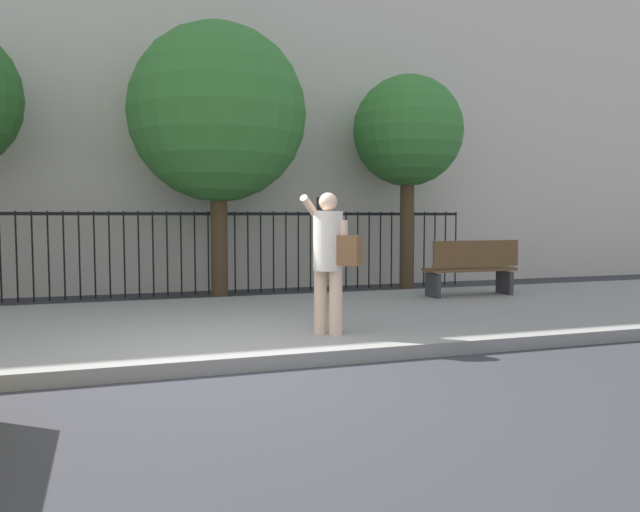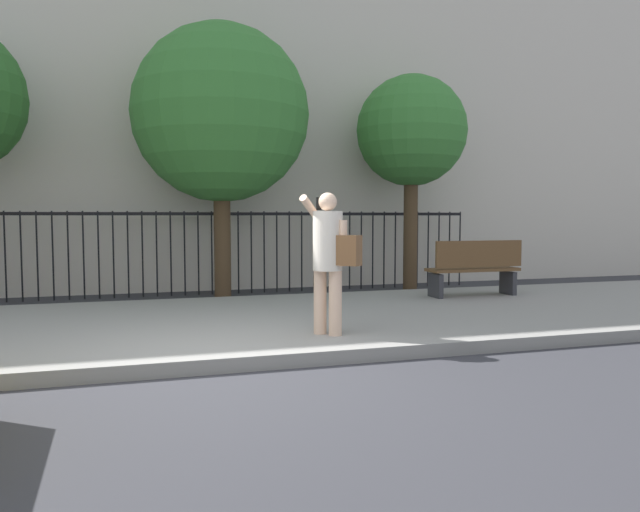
{
  "view_description": "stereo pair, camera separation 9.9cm",
  "coord_description": "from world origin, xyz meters",
  "px_view_note": "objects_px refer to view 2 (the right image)",
  "views": [
    {
      "loc": [
        -0.83,
        -5.63,
        1.51
      ],
      "look_at": [
        1.34,
        1.12,
        1.04
      ],
      "focal_mm": 33.62,
      "sensor_mm": 36.0,
      "label": 1
    },
    {
      "loc": [
        -0.74,
        -5.66,
        1.51
      ],
      "look_at": [
        1.34,
        1.12,
        1.04
      ],
      "focal_mm": 33.62,
      "sensor_mm": 36.0,
      "label": 2
    }
  ],
  "objects_px": {
    "pedestrian_on_phone": "(330,253)",
    "street_tree_far": "(221,115)",
    "street_tree_mid": "(411,133)",
    "street_bench": "(475,267)"
  },
  "relations": [
    {
      "from": "pedestrian_on_phone",
      "to": "street_bench",
      "type": "xyz_separation_m",
      "value": [
        3.36,
        2.39,
        -0.44
      ]
    },
    {
      "from": "street_bench",
      "to": "street_tree_far",
      "type": "distance_m",
      "value": 5.23
    },
    {
      "from": "pedestrian_on_phone",
      "to": "street_bench",
      "type": "height_order",
      "value": "pedestrian_on_phone"
    },
    {
      "from": "street_bench",
      "to": "street_tree_far",
      "type": "relative_size",
      "value": 0.32
    },
    {
      "from": "pedestrian_on_phone",
      "to": "street_tree_far",
      "type": "height_order",
      "value": "street_tree_far"
    },
    {
      "from": "street_bench",
      "to": "street_tree_far",
      "type": "height_order",
      "value": "street_tree_far"
    },
    {
      "from": "pedestrian_on_phone",
      "to": "street_tree_far",
      "type": "xyz_separation_m",
      "value": [
        -0.6,
        4.51,
        2.24
      ]
    },
    {
      "from": "street_tree_mid",
      "to": "street_tree_far",
      "type": "bearing_deg",
      "value": -179.33
    },
    {
      "from": "pedestrian_on_phone",
      "to": "street_tree_mid",
      "type": "bearing_deg",
      "value": 54.97
    },
    {
      "from": "street_tree_mid",
      "to": "street_tree_far",
      "type": "height_order",
      "value": "street_tree_far"
    }
  ]
}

